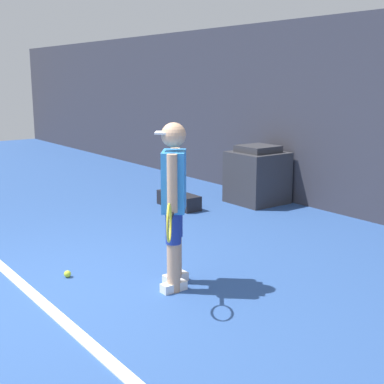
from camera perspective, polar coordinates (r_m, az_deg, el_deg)
name	(u,v)px	position (r m, az deg, el deg)	size (l,w,h in m)	color
ground_plane	(53,294)	(5.01, -14.64, -10.48)	(24.00, 24.00, 0.00)	#2D5193
back_wall	(365,118)	(7.48, 17.97, 7.49)	(24.00, 0.10, 2.72)	#383842
court_baseline	(37,297)	(4.96, -16.24, -10.74)	(21.60, 0.10, 0.01)	white
tennis_player	(174,199)	(4.76, -1.94, -0.76)	(0.74, 0.64, 1.51)	tan
tennis_ball	(67,274)	(5.36, -13.14, -8.51)	(0.07, 0.07, 0.07)	#D1E533
covered_chair	(257,176)	(8.22, 6.98, 1.73)	(0.75, 0.76, 0.88)	#333338
equipment_bag	(179,200)	(7.92, -1.43, -0.88)	(0.78, 0.27, 0.21)	black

